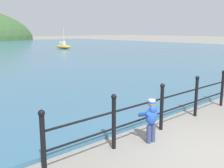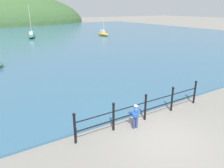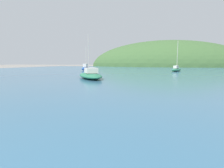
% 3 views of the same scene
% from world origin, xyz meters
% --- Properties ---
extents(ground_plane, '(200.00, 200.00, 0.00)m').
position_xyz_m(ground_plane, '(0.00, 0.00, 0.00)').
color(ground_plane, gray).
extents(iron_railing, '(6.66, 0.12, 1.21)m').
position_xyz_m(iron_railing, '(0.41, 1.50, 0.64)').
color(iron_railing, black).
rests_on(iron_railing, ground).
extents(child_in_coat, '(0.40, 0.39, 1.00)m').
position_xyz_m(child_in_coat, '(-0.39, 1.18, 0.60)').
color(child_in_coat, navy).
rests_on(child_in_coat, ground).
extents(boat_blue_hull, '(1.24, 2.84, 2.70)m').
position_xyz_m(boat_blue_hull, '(13.81, 28.01, 0.42)').
color(boat_blue_hull, gold).
rests_on(boat_blue_hull, water).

